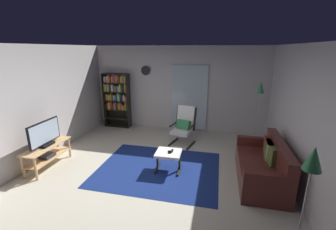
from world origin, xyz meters
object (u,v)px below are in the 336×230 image
object	(u,v)px
leather_sofa	(264,166)
floor_lamp_by_shelf	(260,95)
television	(45,134)
bookshelf_near_tv	(117,96)
lounge_armchair	(184,124)
cell_phone	(169,152)
wall_clock	(146,71)
ottoman	(168,155)
tv_remote	(172,151)
floor_lamp_by_sofa	(311,172)
tv_stand	(47,153)

from	to	relation	value
leather_sofa	floor_lamp_by_shelf	size ratio (longest dim) A/B	0.98
television	bookshelf_near_tv	world-z (taller)	bookshelf_near_tv
lounge_armchair	cell_phone	size ratio (longest dim) A/B	7.30
television	bookshelf_near_tv	xyz separation A→B (m)	(0.34, 2.85, 0.28)
television	wall_clock	xyz separation A→B (m)	(1.28, 3.00, 1.09)
television	floor_lamp_by_shelf	distance (m)	5.05
leather_sofa	ottoman	bearing A→B (deg)	-179.39
television	tv_remote	bearing A→B (deg)	10.65
tv_remote	floor_lamp_by_shelf	bearing A→B (deg)	38.75
floor_lamp_by_sofa	ottoman	bearing A→B (deg)	137.28
television	leather_sofa	xyz separation A→B (m)	(4.49, 0.47, -0.44)
lounge_armchair	floor_lamp_by_shelf	size ratio (longest dim) A/B	0.59
cell_phone	ottoman	bearing A→B (deg)	147.85
bookshelf_near_tv	leather_sofa	size ratio (longest dim) A/B	1.03
television	tv_remote	world-z (taller)	television
television	tv_stand	bearing A→B (deg)	-117.10
lounge_armchair	ottoman	xyz separation A→B (m)	(-0.09, -1.50, -0.19)
television	bookshelf_near_tv	bearing A→B (deg)	83.26
ottoman	wall_clock	xyz separation A→B (m)	(-1.31, 2.55, 1.51)
lounge_armchair	cell_phone	xyz separation A→B (m)	(-0.06, -1.51, -0.11)
bookshelf_near_tv	ottoman	bearing A→B (deg)	-46.72
leather_sofa	lounge_armchair	xyz separation A→B (m)	(-1.81, 1.48, 0.22)
bookshelf_near_tv	leather_sofa	xyz separation A→B (m)	(4.15, -2.38, -0.72)
tv_remote	television	bearing A→B (deg)	-170.81
bookshelf_near_tv	floor_lamp_by_sofa	bearing A→B (deg)	-44.93
wall_clock	lounge_armchair	bearing A→B (deg)	-37.04
tv_stand	ottoman	distance (m)	2.64
bookshelf_near_tv	floor_lamp_by_shelf	size ratio (longest dim) A/B	1.01
bookshelf_near_tv	floor_lamp_by_shelf	world-z (taller)	bookshelf_near_tv
cell_phone	floor_lamp_by_shelf	distance (m)	2.72
cell_phone	wall_clock	xyz separation A→B (m)	(-1.34, 2.56, 1.43)
floor_lamp_by_shelf	television	bearing A→B (deg)	-155.28
ottoman	floor_lamp_by_sofa	world-z (taller)	floor_lamp_by_sofa
tv_stand	tv_remote	size ratio (longest dim) A/B	7.92
cell_phone	floor_lamp_by_sofa	distance (m)	2.77
television	floor_lamp_by_sofa	size ratio (longest dim) A/B	0.55
ottoman	cell_phone	xyz separation A→B (m)	(0.03, -0.01, 0.08)
lounge_armchair	floor_lamp_by_shelf	xyz separation A→B (m)	(1.87, 0.15, 0.87)
bookshelf_near_tv	wall_clock	distance (m)	1.26
tv_stand	floor_lamp_by_shelf	size ratio (longest dim) A/B	0.65
lounge_armchair	ottoman	distance (m)	1.51
television	floor_lamp_by_shelf	world-z (taller)	floor_lamp_by_shelf
television	ottoman	world-z (taller)	television
leather_sofa	tv_remote	size ratio (longest dim) A/B	11.90
ottoman	floor_lamp_by_shelf	xyz separation A→B (m)	(1.95, 1.64, 1.06)
bookshelf_near_tv	cell_phone	xyz separation A→B (m)	(2.28, -2.41, -0.61)
floor_lamp_by_sofa	wall_clock	size ratio (longest dim) A/B	5.31
leather_sofa	cell_phone	bearing A→B (deg)	-179.11
wall_clock	bookshelf_near_tv	bearing A→B (deg)	-170.68
floor_lamp_by_shelf	cell_phone	bearing A→B (deg)	-139.39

